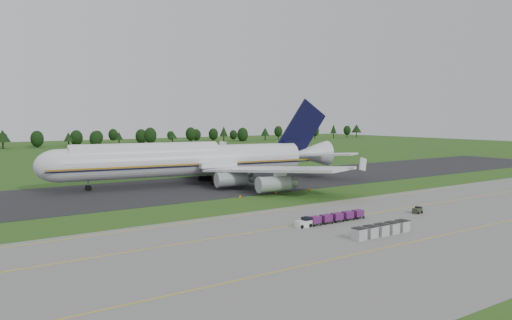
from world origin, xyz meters
TOP-DOWN VIEW (x-y plane):
  - ground at (0.00, 0.00)m, footprint 600.00×600.00m
  - apron at (0.00, -34.00)m, footprint 300.00×52.00m
  - taxiway at (0.00, 28.00)m, footprint 300.00×40.00m
  - apron_markings at (0.00, -26.98)m, footprint 300.00×30.20m
  - tree_line at (-5.95, 220.58)m, footprint 523.60×20.49m
  - aircraft at (3.31, 32.86)m, footprint 83.01×79.80m
  - baggage_train at (0.07, -23.75)m, footprint 14.78×1.57m
  - utility_cart at (19.11, -26.87)m, footprint 1.98×1.35m
  - uld_row at (0.36, -34.79)m, footprint 11.39×1.79m
  - edge_markers at (11.28, 6.63)m, footprint 20.50×0.30m

SIDE VIEW (x-z plane):
  - ground at x=0.00m, z-range 0.00..0.00m
  - apron at x=0.00m, z-range 0.00..0.06m
  - taxiway at x=0.00m, z-range 0.00..0.08m
  - apron_markings at x=0.00m, z-range 0.06..0.07m
  - edge_markers at x=11.28m, z-range -0.03..0.57m
  - utility_cart at x=19.11m, z-range 0.05..1.07m
  - baggage_train at x=0.07m, z-range 0.12..1.63m
  - uld_row at x=0.36m, z-range 0.07..1.83m
  - tree_line at x=-5.95m, z-range 0.30..12.19m
  - aircraft at x=3.31m, z-range -4.98..18.24m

